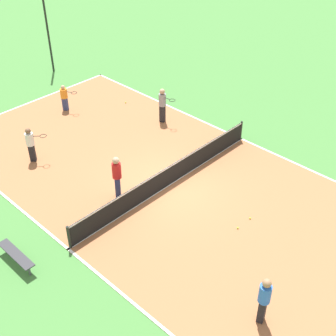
# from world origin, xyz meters

# --- Properties ---
(ground_plane) EXTENTS (80.00, 80.00, 0.00)m
(ground_plane) POSITION_xyz_m (0.00, 0.00, 0.00)
(ground_plane) COLOR #47843D
(court_surface) EXTENTS (10.15, 20.98, 0.02)m
(court_surface) POSITION_xyz_m (0.00, 0.00, 0.01)
(court_surface) COLOR #AD6B42
(court_surface) RESTS_ON ground_plane
(tennis_net) EXTENTS (9.95, 0.10, 0.98)m
(tennis_net) POSITION_xyz_m (0.00, 0.00, 0.52)
(tennis_net) COLOR black
(tennis_net) RESTS_ON court_surface
(bench) EXTENTS (0.36, 1.76, 0.45)m
(bench) POSITION_xyz_m (-6.58, 0.69, 0.39)
(bench) COLOR #333338
(bench) RESTS_ON ground_plane
(player_near_blue) EXTENTS (0.45, 0.45, 1.76)m
(player_near_blue) POSITION_xyz_m (-2.83, -6.51, 1.03)
(player_near_blue) COLOR black
(player_near_blue) RESTS_ON court_surface
(player_coach_red) EXTENTS (0.51, 0.51, 1.85)m
(player_coach_red) POSITION_xyz_m (-1.86, 0.95, 1.10)
(player_coach_red) COLOR navy
(player_coach_red) RESTS_ON court_surface
(player_far_white) EXTENTS (0.91, 0.88, 1.64)m
(player_far_white) POSITION_xyz_m (-2.80, 5.54, 0.96)
(player_far_white) COLOR black
(player_far_white) RESTS_ON court_surface
(player_baseline_gray) EXTENTS (0.45, 0.97, 1.79)m
(player_baseline_gray) POSITION_xyz_m (3.62, 3.84, 1.06)
(player_baseline_gray) COLOR black
(player_baseline_gray) RESTS_ON court_surface
(player_center_orange) EXTENTS (0.71, 0.98, 1.39)m
(player_center_orange) POSITION_xyz_m (0.99, 8.35, 0.81)
(player_center_orange) COLOR navy
(player_center_orange) RESTS_ON court_surface
(tennis_ball_near_net) EXTENTS (0.07, 0.07, 0.07)m
(tennis_ball_near_net) POSITION_xyz_m (0.65, -3.65, 0.06)
(tennis_ball_near_net) COLOR #CCE033
(tennis_ball_near_net) RESTS_ON court_surface
(tennis_ball_left_sideline) EXTENTS (0.07, 0.07, 0.07)m
(tennis_ball_left_sideline) POSITION_xyz_m (3.65, 6.66, 0.06)
(tennis_ball_left_sideline) COLOR #CCE033
(tennis_ball_left_sideline) RESTS_ON court_surface
(tennis_ball_far_baseline) EXTENTS (0.07, 0.07, 0.07)m
(tennis_ball_far_baseline) POSITION_xyz_m (-0.11, -3.64, 0.06)
(tennis_ball_far_baseline) COLOR #CCE033
(tennis_ball_far_baseline) RESTS_ON court_surface
(fence_post_back_right) EXTENTS (0.12, 0.12, 4.97)m
(fence_post_back_right) POSITION_xyz_m (3.44, 12.98, 2.48)
(fence_post_back_right) COLOR black
(fence_post_back_right) RESTS_ON ground_plane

